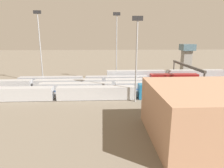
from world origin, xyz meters
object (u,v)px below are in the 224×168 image
(signal_gantry, at_px, (187,68))
(control_tower, at_px, (186,57))
(light_mast_3, at_px, (137,48))
(train_on_track_4, at_px, (91,93))
(train_on_track_3, at_px, (144,88))
(train_on_track_2, at_px, (134,84))
(light_mast_0, at_px, (117,39))
(train_on_track_1, at_px, (112,81))
(light_mast_2, at_px, (39,38))
(train_on_track_0, at_px, (195,76))

(signal_gantry, relative_size, control_tower, 1.70)
(light_mast_3, bearing_deg, train_on_track_4, -11.90)
(train_on_track_3, height_order, signal_gantry, signal_gantry)
(train_on_track_2, bearing_deg, train_on_track_4, 34.40)
(light_mast_0, xyz_separation_m, light_mast_3, (-3.60, 26.19, -2.08))
(train_on_track_1, relative_size, light_mast_3, 2.82)
(train_on_track_2, height_order, light_mast_3, light_mast_3)
(control_tower, bearing_deg, train_on_track_2, 41.91)
(signal_gantry, bearing_deg, train_on_track_1, -11.02)
(train_on_track_1, xyz_separation_m, light_mast_2, (27.81, -7.41, 15.49))
(train_on_track_0, xyz_separation_m, light_mast_3, (28.09, 22.71, 12.70))
(train_on_track_0, bearing_deg, train_on_track_4, 26.04)
(train_on_track_3, bearing_deg, light_mast_2, -24.87)
(control_tower, bearing_deg, train_on_track_3, 49.21)
(train_on_track_4, xyz_separation_m, signal_gantry, (-32.84, -10.00, 5.31))
(light_mast_3, height_order, signal_gantry, light_mast_3)
(light_mast_2, distance_m, control_tower, 66.79)
(train_on_track_3, distance_m, light_mast_0, 25.20)
(train_on_track_2, distance_m, light_mast_0, 21.11)
(light_mast_2, bearing_deg, train_on_track_4, 132.64)
(train_on_track_1, relative_size, light_mast_2, 2.40)
(train_on_track_4, height_order, signal_gantry, signal_gantry)
(train_on_track_1, relative_size, signal_gantry, 2.66)
(train_on_track_4, height_order, control_tower, control_tower)
(train_on_track_2, height_order, light_mast_0, light_mast_0)
(train_on_track_4, bearing_deg, light_mast_2, -47.36)
(train_on_track_1, height_order, light_mast_0, light_mast_0)
(light_mast_2, bearing_deg, signal_gantry, 166.94)
(train_on_track_3, relative_size, light_mast_2, 2.40)
(light_mast_0, bearing_deg, train_on_track_1, 76.35)
(light_mast_0, xyz_separation_m, light_mast_2, (29.87, 1.08, 0.20))
(train_on_track_2, bearing_deg, train_on_track_3, 114.86)
(light_mast_2, height_order, signal_gantry, light_mast_2)
(train_on_track_4, distance_m, light_mast_3, 18.62)
(train_on_track_3, bearing_deg, light_mast_3, 62.12)
(light_mast_3, xyz_separation_m, signal_gantry, (-20.00, -12.71, -7.89))
(light_mast_0, height_order, light_mast_2, light_mast_2)
(signal_gantry, bearing_deg, light_mast_0, -29.73)
(train_on_track_1, xyz_separation_m, signal_gantry, (-25.67, 5.00, 5.31))
(light_mast_0, height_order, light_mast_3, light_mast_0)
(train_on_track_0, xyz_separation_m, control_tower, (-3.10, -16.42, 5.91))
(train_on_track_0, bearing_deg, signal_gantry, 51.03)
(train_on_track_3, distance_m, light_mast_3, 15.84)
(train_on_track_4, height_order, train_on_track_1, same)
(train_on_track_2, xyz_separation_m, signal_gantry, (-18.24, 0.00, 5.35))
(train_on_track_2, bearing_deg, control_tower, -138.09)
(train_on_track_4, distance_m, train_on_track_1, 16.63)
(train_on_track_0, relative_size, train_on_track_3, 1.08)
(train_on_track_0, bearing_deg, control_tower, -100.69)
(train_on_track_0, height_order, train_on_track_3, train_on_track_0)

